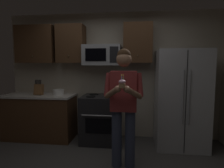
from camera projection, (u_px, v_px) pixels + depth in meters
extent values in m
cube|color=#B7AD99|center=(111.00, 76.00, 4.04)|extent=(4.40, 0.10, 2.60)
cube|color=black|center=(101.00, 119.00, 3.76)|extent=(0.76, 0.66, 0.92)
cube|color=black|center=(98.00, 126.00, 3.43)|extent=(0.48, 0.01, 0.28)
cylinder|color=#99999E|center=(98.00, 116.00, 3.39)|extent=(0.60, 0.03, 0.03)
cylinder|color=black|center=(91.00, 97.00, 3.60)|extent=(0.18, 0.18, 0.01)
cylinder|color=black|center=(109.00, 97.00, 3.55)|extent=(0.18, 0.18, 0.01)
cylinder|color=black|center=(94.00, 94.00, 3.87)|extent=(0.18, 0.18, 0.01)
cylinder|color=black|center=(111.00, 95.00, 3.83)|extent=(0.18, 0.18, 0.01)
cube|color=#9EA0A5|center=(102.00, 55.00, 3.75)|extent=(0.74, 0.40, 0.40)
cube|color=black|center=(96.00, 55.00, 3.56)|extent=(0.40, 0.01, 0.24)
cube|color=black|center=(114.00, 55.00, 3.52)|extent=(0.16, 0.01, 0.30)
cube|color=#B7BABF|center=(181.00, 99.00, 3.49)|extent=(0.90, 0.72, 1.80)
cylinder|color=gray|center=(183.00, 97.00, 3.12)|extent=(0.02, 0.02, 0.90)
cylinder|color=gray|center=(189.00, 97.00, 3.11)|extent=(0.02, 0.02, 0.90)
cube|color=black|center=(186.00, 103.00, 3.13)|extent=(0.01, 0.01, 1.74)
cube|color=#4C301C|center=(37.00, 45.00, 3.95)|extent=(0.80, 0.34, 0.76)
sphere|color=brown|center=(32.00, 56.00, 3.79)|extent=(0.03, 0.03, 0.03)
cube|color=#4C301C|center=(71.00, 44.00, 3.86)|extent=(0.55, 0.34, 0.76)
sphere|color=brown|center=(68.00, 56.00, 3.70)|extent=(0.03, 0.03, 0.03)
cube|color=#4C301C|center=(138.00, 43.00, 3.69)|extent=(0.55, 0.34, 0.76)
sphere|color=brown|center=(138.00, 56.00, 3.54)|extent=(0.03, 0.03, 0.03)
cube|color=#4C301C|center=(40.00, 117.00, 3.94)|extent=(1.40, 0.62, 0.88)
cube|color=beige|center=(39.00, 95.00, 3.89)|extent=(1.44, 0.66, 0.04)
cube|color=brown|center=(39.00, 90.00, 3.83)|extent=(0.16, 0.15, 0.24)
cylinder|color=black|center=(35.00, 82.00, 3.80)|extent=(0.02, 0.04, 0.09)
cylinder|color=black|center=(37.00, 82.00, 3.80)|extent=(0.02, 0.04, 0.09)
cylinder|color=black|center=(38.00, 82.00, 3.79)|extent=(0.02, 0.04, 0.09)
cylinder|color=black|center=(39.00, 82.00, 3.79)|extent=(0.02, 0.04, 0.09)
cylinder|color=black|center=(41.00, 82.00, 3.79)|extent=(0.02, 0.04, 0.09)
cylinder|color=white|center=(58.00, 92.00, 3.85)|extent=(0.23, 0.23, 0.10)
torus|color=white|center=(58.00, 90.00, 3.84)|extent=(0.24, 0.24, 0.01)
cylinder|color=#383F59|center=(117.00, 138.00, 2.84)|extent=(0.15, 0.15, 0.86)
cylinder|color=#383F59|center=(130.00, 139.00, 2.81)|extent=(0.15, 0.15, 0.86)
cube|color=maroon|center=(124.00, 91.00, 2.75)|extent=(0.38, 0.22, 0.58)
sphere|color=#A37556|center=(124.00, 59.00, 2.71)|extent=(0.22, 0.22, 0.22)
sphere|color=#382314|center=(124.00, 56.00, 2.71)|extent=(0.20, 0.20, 0.20)
cylinder|color=maroon|center=(108.00, 85.00, 2.74)|extent=(0.15, 0.18, 0.35)
cylinder|color=#A37556|center=(112.00, 93.00, 2.58)|extent=(0.26, 0.33, 0.21)
sphere|color=#A37556|center=(118.00, 89.00, 2.44)|extent=(0.09, 0.09, 0.09)
cylinder|color=maroon|center=(139.00, 85.00, 2.69)|extent=(0.15, 0.18, 0.35)
cylinder|color=#A37556|center=(134.00, 93.00, 2.55)|extent=(0.26, 0.33, 0.21)
sphere|color=#A37556|center=(127.00, 89.00, 2.42)|extent=(0.09, 0.09, 0.09)
cylinder|color=#A87F56|center=(122.00, 86.00, 2.41)|extent=(0.08, 0.08, 0.06)
ellipsoid|color=#F2B2CC|center=(122.00, 82.00, 2.40)|extent=(0.09, 0.09, 0.06)
cylinder|color=#4CBF66|center=(123.00, 78.00, 2.39)|extent=(0.01, 0.01, 0.06)
ellipsoid|color=#FFD159|center=(123.00, 75.00, 2.39)|extent=(0.01, 0.01, 0.02)
cylinder|color=#F2D84C|center=(122.00, 78.00, 2.41)|extent=(0.01, 0.01, 0.06)
ellipsoid|color=#FFD159|center=(122.00, 75.00, 2.41)|extent=(0.01, 0.01, 0.02)
cylinder|color=#4C7FE5|center=(121.00, 78.00, 2.38)|extent=(0.01, 0.01, 0.06)
ellipsoid|color=#FFD159|center=(121.00, 75.00, 2.38)|extent=(0.01, 0.01, 0.02)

